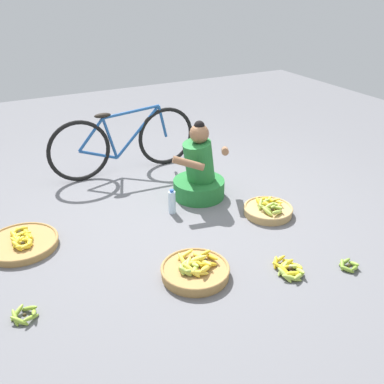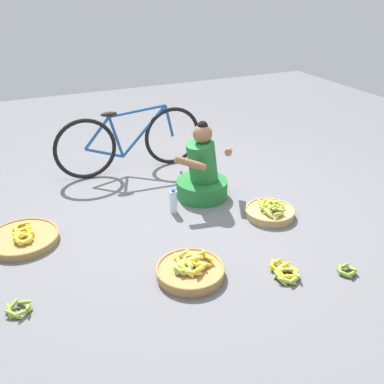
# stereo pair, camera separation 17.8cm
# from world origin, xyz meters

# --- Properties ---
(ground_plane) EXTENTS (10.00, 10.00, 0.00)m
(ground_plane) POSITION_xyz_m (0.00, 0.00, 0.00)
(ground_plane) COLOR slate
(vendor_woman_front) EXTENTS (0.73, 0.52, 0.80)m
(vendor_woman_front) POSITION_xyz_m (0.34, 0.30, 0.26)
(vendor_woman_front) COLOR #237233
(vendor_woman_front) RESTS_ON ground
(bicycle_leaning) EXTENTS (1.70, 0.08, 0.73)m
(bicycle_leaning) POSITION_xyz_m (-0.12, 1.22, 0.36)
(bicycle_leaning) COLOR black
(bicycle_leaning) RESTS_ON ground
(banana_basket_front_left) EXTENTS (0.53, 0.53, 0.16)m
(banana_basket_front_left) POSITION_xyz_m (-0.31, -0.85, 0.05)
(banana_basket_front_left) COLOR #A87F47
(banana_basket_front_left) RESTS_ON ground
(banana_basket_back_left) EXTENTS (0.47, 0.47, 0.15)m
(banana_basket_back_left) POSITION_xyz_m (0.74, -0.33, 0.05)
(banana_basket_back_left) COLOR tan
(banana_basket_back_left) RESTS_ON ground
(banana_basket_back_center) EXTENTS (0.60, 0.60, 0.13)m
(banana_basket_back_center) POSITION_xyz_m (-1.42, 0.16, 0.04)
(banana_basket_back_center) COLOR #A87F47
(banana_basket_back_center) RESTS_ON ground
(loose_bananas_back_right) EXTENTS (0.16, 0.17, 0.07)m
(loose_bananas_back_right) POSITION_xyz_m (0.80, -1.31, 0.03)
(loose_bananas_back_right) COLOR olive
(loose_bananas_back_right) RESTS_ON ground
(loose_bananas_front_right) EXTENTS (0.23, 0.33, 0.08)m
(loose_bananas_front_right) POSITION_xyz_m (0.35, -1.14, 0.03)
(loose_bananas_front_right) COLOR #9EB747
(loose_bananas_front_right) RESTS_ON ground
(loose_bananas_mid_left) EXTENTS (0.20, 0.21, 0.08)m
(loose_bananas_mid_left) POSITION_xyz_m (-1.53, -0.73, 0.03)
(loose_bananas_mid_left) COLOR #8CAD38
(loose_bananas_mid_left) RESTS_ON ground
(water_bottle) EXTENTS (0.07, 0.07, 0.25)m
(water_bottle) POSITION_xyz_m (-0.05, 0.11, 0.11)
(water_bottle) COLOR silver
(water_bottle) RESTS_ON ground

